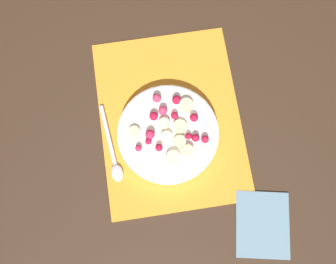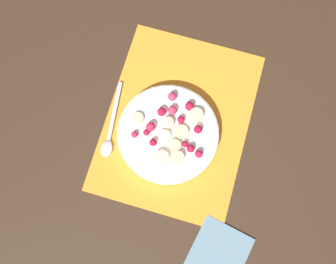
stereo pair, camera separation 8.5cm
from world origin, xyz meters
TOP-DOWN VIEW (x-y plane):
  - ground_plane at (0.00, 0.00)m, footprint 3.00×3.00m
  - placemat at (0.00, 0.00)m, footprint 0.44×0.33m
  - fruit_bowl at (0.04, -0.01)m, footprint 0.23×0.23m
  - spoon at (0.08, -0.14)m, footprint 0.19×0.04m
  - napkin at (0.27, 0.17)m, footprint 0.17×0.15m

SIDE VIEW (x-z plane):
  - ground_plane at x=0.00m, z-range 0.00..0.00m
  - placemat at x=0.00m, z-range 0.00..0.01m
  - napkin at x=0.27m, z-range 0.00..0.01m
  - spoon at x=0.08m, z-range 0.01..0.01m
  - fruit_bowl at x=0.04m, z-range 0.00..0.05m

